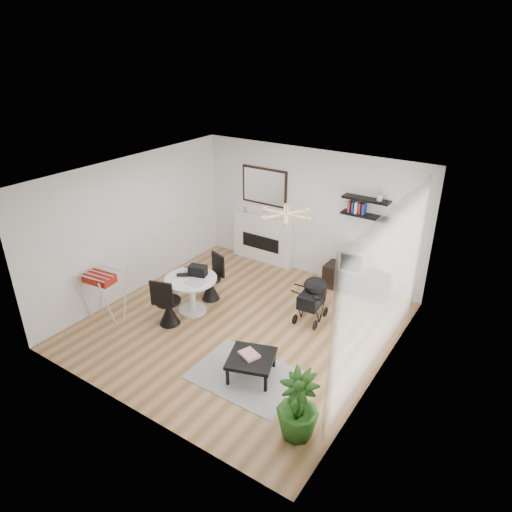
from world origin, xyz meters
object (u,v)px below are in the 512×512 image
Objects in this scene: coffee_table at (251,359)px; potted_plant at (298,405)px; tv_console at (356,281)px; crt_tv at (355,259)px; fireplace at (263,233)px; dining_table at (191,290)px; drying_rack at (104,294)px; stroller at (312,300)px.

potted_plant reaches higher than coffee_table.
tv_console is 2.53× the size of crt_tv.
fireplace is 4.02m from coffee_table.
potted_plant reaches higher than dining_table.
tv_console is 4.83m from drying_rack.
stroller is (1.96, 1.02, -0.09)m from dining_table.
dining_table is at bearing 155.17° from coffee_table.
stroller is 2.77m from potted_plant.
potted_plant is at bearing -78.06° from tv_console.
fireplace is 2.56m from dining_table.
stroller is (-0.27, -1.37, 0.13)m from tv_console.
dining_table is at bearing -132.44° from crt_tv.
dining_table reaches higher than coffee_table.
fireplace is at bearing 176.12° from tv_console.
fireplace is 2.58m from stroller.
coffee_table is (-0.30, -3.29, 0.07)m from tv_console.
fireplace is 2.21× the size of potted_plant.
potted_plant reaches higher than crt_tv.
crt_tv is at bearing 85.79° from coffee_table.
dining_table is at bearing 153.72° from potted_plant.
fireplace is 2.25× the size of dining_table.
fireplace reaches higher than crt_tv.
tv_console is 0.46m from crt_tv.
stroller is at bearing 89.34° from coffee_table.
potted_plant is (3.15, -4.06, -0.20)m from fireplace.
drying_rack reaches higher than crt_tv.
fireplace is 2.33× the size of drying_rack.
fireplace is at bearing 138.94° from stroller.
coffee_table is at bearing -59.46° from fireplace.
tv_console is 1.51× the size of coffee_table.
drying_rack is (-3.41, -3.41, 0.25)m from tv_console.
crt_tv reaches higher than dining_table.
fireplace is 1.68× the size of tv_console.
crt_tv is at bearing 102.71° from potted_plant.
drying_rack is (-1.08, -3.56, -0.20)m from fireplace.
tv_console is 4.00m from potted_plant.
fireplace is at bearing 92.07° from dining_table.
potted_plant is (1.10, -2.54, 0.12)m from stroller.
tv_console is 1.38× the size of drying_rack.
stroller is 0.89× the size of potted_plant.
drying_rack is 1.09× the size of coffee_table.
fireplace is 3.73m from drying_rack.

